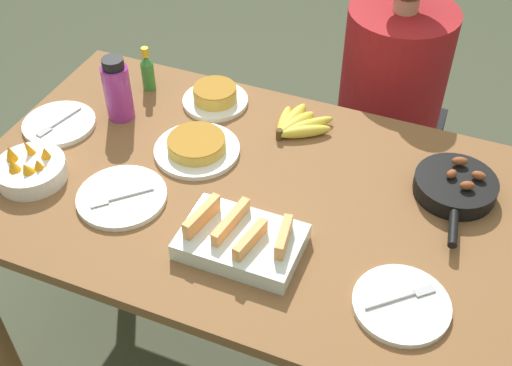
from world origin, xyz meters
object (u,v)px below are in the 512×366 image
hot_sauce_bottle (148,71)px  person_figure (385,128)px  skillet (455,187)px  empty_plate_near_front (401,304)px  empty_plate_far_left (122,197)px  frittata_plate_center (197,147)px  water_bottle (117,90)px  melon_tray (241,240)px  empty_plate_far_right (59,124)px  banana_bunch (297,125)px  fruit_bowl_mango (30,169)px  frittata_plate_side (215,97)px

hot_sauce_bottle → person_figure: bearing=31.3°
skillet → empty_plate_near_front: bearing=-13.8°
skillet → empty_plate_far_left: (-0.84, -0.36, -0.02)m
frittata_plate_center → water_bottle: (-0.30, 0.07, 0.08)m
frittata_plate_center → person_figure: (0.44, 0.69, -0.30)m
melon_tray → empty_plate_far_right: melon_tray is taller
banana_bunch → hot_sauce_bottle: bearing=177.2°
banana_bunch → fruit_bowl_mango: fruit_bowl_mango is taller
frittata_plate_center → person_figure: size_ratio=0.21×
person_figure → frittata_plate_center: bearing=-122.6°
water_bottle → person_figure: 1.04m
frittata_plate_center → empty_plate_far_left: frittata_plate_center is taller
frittata_plate_side → person_figure: 0.73m
skillet → empty_plate_far_right: (-1.19, -0.15, -0.02)m
empty_plate_far_right → fruit_bowl_mango: (0.07, -0.23, 0.02)m
banana_bunch → empty_plate_far_left: bearing=-125.9°
banana_bunch → melon_tray: bearing=-86.5°
frittata_plate_center → empty_plate_near_front: (0.69, -0.32, -0.01)m
empty_plate_far_left → person_figure: (0.55, 0.95, -0.28)m
frittata_plate_center → water_bottle: water_bottle is taller
melon_tray → empty_plate_far_right: bearing=160.8°
banana_bunch → fruit_bowl_mango: 0.80m
empty_plate_far_left → empty_plate_far_right: size_ratio=1.10×
banana_bunch → empty_plate_far_right: 0.74m
empty_plate_far_right → frittata_plate_side: bearing=36.2°
frittata_plate_center → melon_tray: bearing=-47.9°
skillet → hot_sauce_bottle: size_ratio=2.25×
empty_plate_far_left → fruit_bowl_mango: size_ratio=1.25×
water_bottle → empty_plate_far_left: bearing=-59.1°
banana_bunch → water_bottle: 0.56m
frittata_plate_side → water_bottle: water_bottle is taller
skillet → water_bottle: water_bottle is taller
frittata_plate_side → empty_plate_far_left: size_ratio=0.86×
melon_tray → skillet: melon_tray is taller
banana_bunch → melon_tray: 0.52m
melon_tray → frittata_plate_side: 0.63m
banana_bunch → empty_plate_far_right: bearing=-159.3°
banana_bunch → fruit_bowl_mango: size_ratio=0.98×
empty_plate_near_front → water_bottle: (-0.99, 0.40, 0.09)m
fruit_bowl_mango → person_figure: bearing=49.5°
empty_plate_near_front → water_bottle: bearing=158.2°
empty_plate_far_left → hot_sauce_bottle: 0.54m
banana_bunch → water_bottle: bearing=-165.2°
hot_sauce_bottle → banana_bunch: bearing=-2.8°
empty_plate_far_left → empty_plate_far_right: 0.41m
melon_tray → frittata_plate_center: size_ratio=1.19×
melon_tray → hot_sauce_bottle: 0.78m
skillet → empty_plate_far_right: 1.20m
frittata_plate_side → empty_plate_far_right: frittata_plate_side is taller
hot_sauce_bottle → water_bottle: bearing=-92.4°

